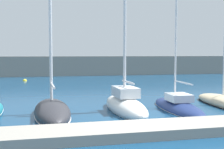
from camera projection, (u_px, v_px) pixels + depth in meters
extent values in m
plane|color=navy|center=(139.00, 128.00, 14.17)|extent=(120.00, 120.00, 0.00)
cube|color=gray|center=(148.00, 130.00, 12.94)|extent=(29.17, 2.19, 0.44)
cube|color=gray|center=(74.00, 66.00, 47.27)|extent=(108.00, 2.62, 3.14)
ellipsoid|color=#2D2D33|center=(52.00, 112.00, 16.94)|extent=(2.30, 6.54, 1.22)
ellipsoid|color=silver|center=(52.00, 115.00, 16.95)|extent=(2.32, 6.60, 0.12)
cylinder|color=silver|center=(53.00, 86.00, 16.05)|extent=(0.24, 2.64, 0.13)
ellipsoid|color=white|center=(125.00, 107.00, 17.95)|extent=(2.07, 6.32, 1.31)
cylinder|color=silver|center=(125.00, 21.00, 17.71)|extent=(0.18, 0.18, 9.26)
cylinder|color=silver|center=(128.00, 82.00, 17.31)|extent=(0.21, 2.09, 0.12)
cube|color=silver|center=(125.00, 92.00, 17.86)|extent=(1.35, 2.07, 0.60)
ellipsoid|color=navy|center=(178.00, 108.00, 18.65)|extent=(2.11, 6.51, 0.95)
ellipsoid|color=silver|center=(178.00, 109.00, 18.66)|extent=(2.13, 6.57, 0.12)
cylinder|color=silver|center=(176.00, 0.00, 18.60)|extent=(0.12, 0.12, 12.84)
cylinder|color=silver|center=(183.00, 83.00, 17.78)|extent=(0.16, 2.56, 0.08)
cube|color=silver|center=(179.00, 97.00, 18.45)|extent=(1.38, 1.66, 0.46)
sphere|color=yellow|center=(25.00, 81.00, 38.10)|extent=(0.52, 0.52, 0.52)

